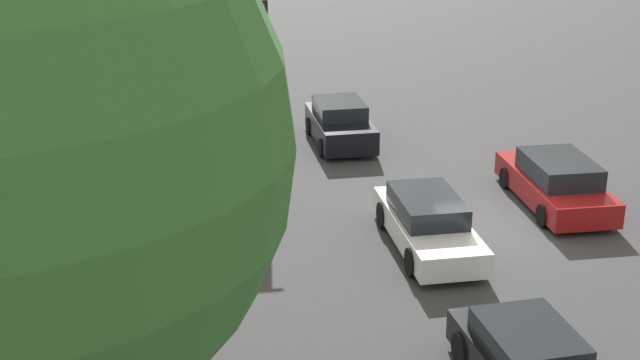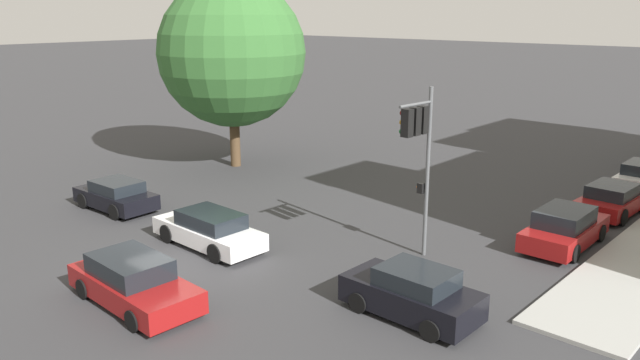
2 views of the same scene
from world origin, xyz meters
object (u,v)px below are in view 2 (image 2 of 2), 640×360
Objects in this scene: street_tree at (232,53)px; crossing_car_0 at (209,230)px; crossing_car_3 at (412,293)px; crossing_car_1 at (133,282)px; traffic_signal at (418,139)px; parked_car_1 at (612,200)px; crossing_car_2 at (116,195)px; parked_car_0 at (565,228)px.

street_tree is 13.41m from crossing_car_0.
street_tree is 2.59× the size of crossing_car_3.
street_tree reaches higher than crossing_car_0.
crossing_car_0 is at bearing -45.01° from street_tree.
crossing_car_1 is 1.21× the size of crossing_car_3.
crossing_car_0 is (-6.16, -3.94, -3.60)m from traffic_signal.
parked_car_1 is (9.60, 13.64, -0.01)m from crossing_car_0.
crossing_car_0 reaches higher than crossing_car_2.
street_tree is at bearing 107.46° from parked_car_1.
parked_car_0 is (15.99, 8.55, 0.05)m from crossing_car_2.
street_tree reaches higher than crossing_car_3.
crossing_car_1 is 15.00m from parked_car_0.
crossing_car_1 is at bearing -50.68° from street_tree.
parked_car_1 is at bearing -124.33° from crossing_car_0.
traffic_signal is 13.68m from crossing_car_2.
street_tree is at bearing 131.26° from crossing_car_1.
crossing_car_3 is 13.26m from parked_car_1.
parked_car_0 is 1.08× the size of parked_car_1.
street_tree is 19.69m from parked_car_1.
crossing_car_2 is at bearing 1.71° from crossing_car_3.
crossing_car_0 is at bearing 147.04° from parked_car_1.
crossing_car_1 is 8.03m from crossing_car_3.
crossing_car_0 is 1.06× the size of parked_car_0.
parked_car_1 is (18.24, 4.99, -5.49)m from street_tree.
parked_car_1 reaches higher than crossing_car_2.
parked_car_0 reaches higher than crossing_car_1.
parked_car_1 is at bearing -94.61° from crossing_car_3.
street_tree is 18.98m from parked_car_0.
parked_car_1 is (0.06, 5.01, -0.04)m from parked_car_0.
crossing_car_0 is at bearing 34.81° from traffic_signal.
traffic_signal is at bearing -165.20° from crossing_car_2.
crossing_car_1 is 1.07× the size of parked_car_0.
crossing_car_2 is 21.01m from parked_car_1.
crossing_car_2 is at bearing 117.42° from parked_car_0.
crossing_car_0 is 0.99× the size of crossing_car_1.
crossing_car_1 reaches higher than crossing_car_0.
crossing_car_3 reaches higher than crossing_car_1.
crossing_car_2 is (2.19, -8.57, -5.50)m from street_tree.
street_tree is 2.18× the size of crossing_car_0.
crossing_car_2 is at bearing -75.67° from street_tree.
crossing_car_0 is at bearing 3.29° from crossing_car_3.
crossing_car_2 is at bearing 132.35° from parked_car_1.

